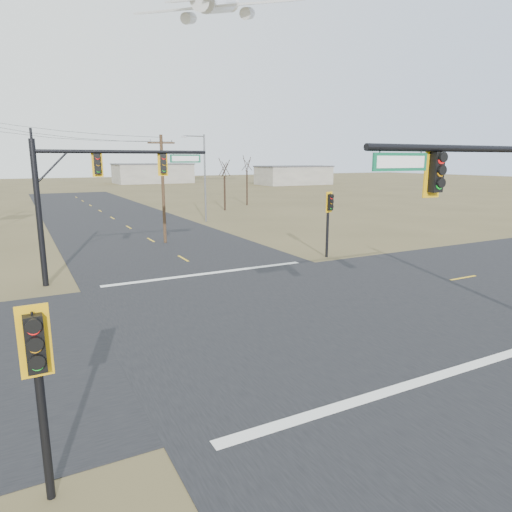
# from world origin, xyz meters

# --- Properties ---
(ground) EXTENTS (320.00, 320.00, 0.00)m
(ground) POSITION_xyz_m (0.00, 0.00, 0.00)
(ground) COLOR brown
(ground) RESTS_ON ground
(road_ew) EXTENTS (160.00, 14.00, 0.02)m
(road_ew) POSITION_xyz_m (0.00, 0.00, 0.01)
(road_ew) COLOR black
(road_ew) RESTS_ON ground
(road_ns) EXTENTS (14.00, 160.00, 0.02)m
(road_ns) POSITION_xyz_m (0.00, 0.00, 0.01)
(road_ns) COLOR black
(road_ns) RESTS_ON ground
(stop_bar_near) EXTENTS (12.00, 0.40, 0.01)m
(stop_bar_near) POSITION_xyz_m (0.00, -7.50, 0.03)
(stop_bar_near) COLOR silver
(stop_bar_near) RESTS_ON road_ns
(stop_bar_far) EXTENTS (12.00, 0.40, 0.01)m
(stop_bar_far) POSITION_xyz_m (0.00, 7.50, 0.03)
(stop_bar_far) COLOR silver
(stop_bar_far) RESTS_ON road_ns
(mast_arm_far) EXTENTS (9.15, 0.56, 7.41)m
(mast_arm_far) POSITION_xyz_m (-5.55, 9.11, 5.33)
(mast_arm_far) COLOR black
(mast_arm_far) RESTS_ON ground
(pedestal_signal_ne) EXTENTS (0.63, 0.54, 4.38)m
(pedestal_signal_ne) POSITION_xyz_m (8.71, 7.94, 3.20)
(pedestal_signal_ne) COLOR black
(pedestal_signal_ne) RESTS_ON ground
(pedestal_signal_sw) EXTENTS (0.56, 0.48, 3.96)m
(pedestal_signal_sw) POSITION_xyz_m (-9.38, -7.65, 2.93)
(pedestal_signal_sw) COLOR black
(pedestal_signal_sw) RESTS_ON ground
(utility_pole_near) EXTENTS (1.96, 0.71, 8.23)m
(utility_pole_near) POSITION_xyz_m (0.70, 18.32, 4.32)
(utility_pole_near) COLOR #4D3521
(utility_pole_near) RESTS_ON ground
(streetlight_a) EXTENTS (2.49, 0.37, 8.90)m
(streetlight_a) POSITION_xyz_m (7.99, 28.52, 4.99)
(streetlight_a) COLOR slate
(streetlight_a) RESTS_ON ground
(bare_tree_c) EXTENTS (3.71, 3.71, 6.95)m
(bare_tree_c) POSITION_xyz_m (14.37, 37.48, 5.45)
(bare_tree_c) COLOR black
(bare_tree_c) RESTS_ON ground
(bare_tree_d) EXTENTS (3.03, 3.03, 7.29)m
(bare_tree_d) POSITION_xyz_m (19.87, 42.07, 5.87)
(bare_tree_d) COLOR black
(bare_tree_d) RESTS_ON ground
(warehouse_mid) EXTENTS (20.00, 12.00, 5.00)m
(warehouse_mid) POSITION_xyz_m (25.00, 110.00, 2.50)
(warehouse_mid) COLOR #A8A395
(warehouse_mid) RESTS_ON ground
(warehouse_right) EXTENTS (18.00, 10.00, 4.50)m
(warehouse_right) POSITION_xyz_m (55.00, 85.00, 2.25)
(warehouse_right) COLOR #A8A395
(warehouse_right) RESTS_ON ground
(jet_airliner) EXTENTS (28.57, 28.66, 13.94)m
(jet_airliner) POSITION_xyz_m (24.63, 62.65, 32.76)
(jet_airliner) COLOR silver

